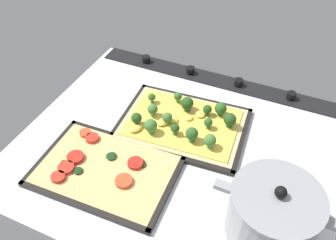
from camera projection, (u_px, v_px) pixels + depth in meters
ground_plane at (176, 149)px, 94.28cm from camera, size 82.92×70.69×3.00cm
stove_control_panel at (214, 79)px, 114.04cm from camera, size 79.60×7.00×2.60cm
baking_tray_front at (183, 126)px, 98.16cm from camera, size 36.80×27.79×1.30cm
broccoli_pizza at (183, 122)px, 96.78cm from camera, size 34.24×25.23×5.80cm
baking_tray_back at (106, 171)px, 86.41cm from camera, size 35.27×24.76×1.30cm
veggie_pizza_back at (104, 168)px, 86.12cm from camera, size 32.79×22.28×1.90cm
cooking_pot at (272, 214)px, 70.50cm from camera, size 25.34×18.51×15.47cm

